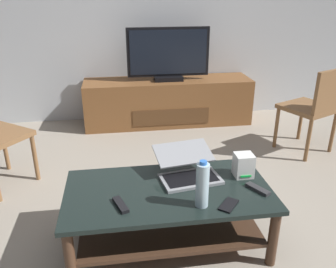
{
  "coord_description": "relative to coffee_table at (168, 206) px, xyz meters",
  "views": [
    {
      "loc": [
        -0.4,
        -1.84,
        1.54
      ],
      "look_at": [
        -0.05,
        0.47,
        0.55
      ],
      "focal_mm": 37.53,
      "sensor_mm": 36.0,
      "label": 1
    }
  ],
  "objects": [
    {
      "name": "dining_chair",
      "position": [
        1.59,
        1.12,
        0.21
      ],
      "size": [
        0.58,
        0.58,
        0.86
      ],
      "color": "brown",
      "rests_on": "ground"
    },
    {
      "name": "cell_phone",
      "position": [
        0.31,
        -0.22,
        0.13
      ],
      "size": [
        0.14,
        0.15,
        0.01
      ],
      "primitive_type": "cube",
      "rotation": [
        0.0,
        0.0,
        -0.7
      ],
      "color": "black",
      "rests_on": "coffee_table"
    },
    {
      "name": "water_bottle_near",
      "position": [
        0.16,
        -0.2,
        0.25
      ],
      "size": [
        0.07,
        0.07,
        0.28
      ],
      "color": "silver",
      "rests_on": "coffee_table"
    },
    {
      "name": "tv_remote",
      "position": [
        -0.29,
        -0.14,
        0.13
      ],
      "size": [
        0.09,
        0.17,
        0.02
      ],
      "primitive_type": "cube",
      "rotation": [
        0.0,
        0.0,
        0.33
      ],
      "color": "black",
      "rests_on": "coffee_table"
    },
    {
      "name": "soundbar_remote",
      "position": [
        0.53,
        -0.09,
        0.13
      ],
      "size": [
        0.12,
        0.16,
        0.02
      ],
      "primitive_type": "cube",
      "rotation": [
        0.0,
        0.0,
        0.51
      ],
      "color": "#2D2D30",
      "rests_on": "coffee_table"
    },
    {
      "name": "media_cabinet",
      "position": [
        0.32,
        2.15,
        -0.01
      ],
      "size": [
        1.95,
        0.5,
        0.53
      ],
      "color": "brown",
      "rests_on": "ground"
    },
    {
      "name": "laptop",
      "position": [
        0.15,
        0.14,
        0.18
      ],
      "size": [
        0.42,
        0.42,
        0.16
      ],
      "color": "gray",
      "rests_on": "coffee_table"
    },
    {
      "name": "router_box",
      "position": [
        0.5,
        0.09,
        0.2
      ],
      "size": [
        0.12,
        0.11,
        0.15
      ],
      "color": "white",
      "rests_on": "coffee_table"
    },
    {
      "name": "ground_plane",
      "position": [
        0.12,
        0.03,
        -0.28
      ],
      "size": [
        7.68,
        7.68,
        0.0
      ],
      "primitive_type": "plane",
      "color": "#9E9384"
    },
    {
      "name": "coffee_table",
      "position": [
        0.0,
        0.0,
        0.0
      ],
      "size": [
        1.25,
        0.65,
        0.4
      ],
      "color": "black",
      "rests_on": "ground"
    },
    {
      "name": "television",
      "position": [
        0.32,
        2.13,
        0.54
      ],
      "size": [
        0.93,
        0.2,
        0.59
      ],
      "color": "black",
      "rests_on": "media_cabinet"
    }
  ]
}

